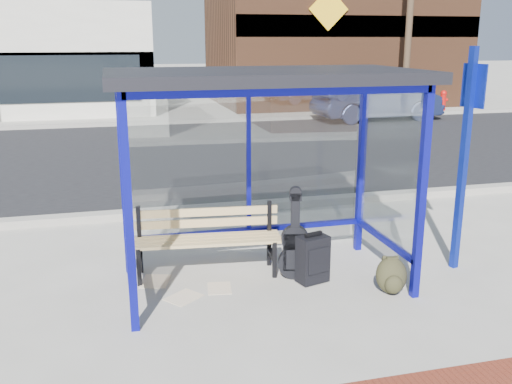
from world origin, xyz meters
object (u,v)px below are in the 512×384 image
object	(u,v)px
guitar_bag	(295,247)
fire_hydrant	(443,100)
parked_car	(377,99)
backpack	(392,277)
suitcase	(313,259)
bench	(206,236)

from	to	relation	value
guitar_bag	fire_hydrant	xyz separation A→B (m)	(10.63, 13.95, 0.05)
parked_car	backpack	bearing A→B (deg)	150.88
fire_hydrant	parked_car	bearing A→B (deg)	-154.16
suitcase	guitar_bag	bearing A→B (deg)	120.63
suitcase	fire_hydrant	bearing A→B (deg)	37.41
guitar_bag	suitcase	xyz separation A→B (m)	(0.17, -0.16, -0.10)
suitcase	parked_car	distance (m)	14.07
fire_hydrant	bench	bearing A→B (deg)	-130.61
bench	guitar_bag	world-z (taller)	guitar_bag
bench	backpack	size ratio (longest dim) A/B	4.36
bench	suitcase	world-z (taller)	bench
suitcase	backpack	size ratio (longest dim) A/B	1.47
backpack	parked_car	bearing A→B (deg)	78.54
guitar_bag	backpack	size ratio (longest dim) A/B	2.54
bench	parked_car	xyz separation A→B (m)	(7.92, 11.75, 0.26)
suitcase	fire_hydrant	xyz separation A→B (m)	(10.46, 14.11, 0.16)
bench	suitcase	size ratio (longest dim) A/B	2.96
bench	backpack	distance (m)	2.19
bench	backpack	bearing A→B (deg)	-23.60
bench	fire_hydrant	world-z (taller)	bench
parked_car	bench	bearing A→B (deg)	142.10
guitar_bag	parked_car	bearing A→B (deg)	74.91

